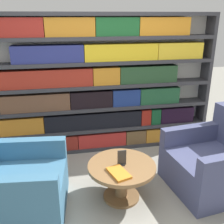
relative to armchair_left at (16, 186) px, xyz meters
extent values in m
plane|color=gray|center=(1.12, -0.05, -0.30)|extent=(14.00, 14.00, 0.00)
cube|color=silver|center=(1.12, 1.36, 0.68)|extent=(3.20, 0.05, 1.97)
cube|color=#333338|center=(2.70, 1.24, 0.68)|extent=(0.05, 0.30, 1.97)
cube|color=#333338|center=(1.12, 1.24, -0.28)|extent=(3.10, 0.30, 0.05)
cube|color=#333338|center=(1.12, 1.24, 0.03)|extent=(3.10, 0.30, 0.05)
cube|color=#333338|center=(1.12, 1.24, 0.36)|extent=(3.10, 0.30, 0.05)
cube|color=#333338|center=(1.12, 1.24, 0.68)|extent=(3.10, 0.30, 0.05)
cube|color=#333338|center=(1.12, 1.24, 1.01)|extent=(3.10, 0.30, 0.05)
cube|color=#333338|center=(1.12, 1.24, 1.34)|extent=(3.10, 0.30, 0.05)
cube|color=#333338|center=(1.12, 1.24, 1.65)|extent=(3.10, 0.30, 0.05)
cube|color=#28532F|center=(-0.08, 1.21, -0.14)|extent=(0.40, 0.20, 0.22)
cube|color=maroon|center=(0.42, 1.21, -0.14)|extent=(0.58, 0.20, 0.22)
cube|color=red|center=(1.08, 1.21, -0.14)|extent=(0.72, 0.20, 0.22)
cube|color=brown|center=(1.60, 1.21, -0.14)|extent=(0.31, 0.20, 0.22)
cube|color=#C77E27|center=(2.20, 1.21, -0.14)|extent=(0.88, 0.20, 0.22)
cube|color=orange|center=(-0.05, 1.21, 0.17)|extent=(0.60, 0.20, 0.24)
cube|color=black|center=(0.96, 1.21, 0.17)|extent=(1.42, 0.20, 0.24)
cube|color=maroon|center=(1.75, 1.21, 0.17)|extent=(0.15, 0.20, 0.24)
cube|color=#154C2A|center=(1.90, 1.21, 0.17)|extent=(0.15, 0.20, 0.24)
cube|color=black|center=(2.25, 1.21, 0.17)|extent=(0.53, 0.20, 0.24)
cube|color=brown|center=(0.16, 1.21, 0.50)|extent=(0.93, 0.20, 0.24)
cube|color=black|center=(0.93, 1.21, 0.50)|extent=(0.59, 0.20, 0.24)
cube|color=navy|center=(1.44, 1.21, 0.50)|extent=(0.40, 0.20, 0.24)
cube|color=#215332|center=(1.95, 1.21, 0.50)|extent=(0.60, 0.20, 0.24)
cube|color=#A02A1D|center=(0.31, 1.21, 0.83)|extent=(1.30, 0.20, 0.24)
cube|color=orange|center=(1.15, 1.21, 0.83)|extent=(0.37, 0.20, 0.24)
cube|color=#264729|center=(1.76, 1.21, 0.83)|extent=(0.84, 0.20, 0.24)
cube|color=navy|center=(0.38, 1.21, 1.15)|extent=(0.93, 0.20, 0.23)
cube|color=yellow|center=(1.36, 1.21, 1.15)|extent=(1.02, 0.20, 0.23)
cube|color=gold|center=(2.21, 1.21, 1.15)|extent=(0.67, 0.20, 0.23)
cube|color=maroon|center=(0.06, 1.21, 1.49)|extent=(0.59, 0.20, 0.24)
cube|color=orange|center=(0.68, 1.21, 1.49)|extent=(0.64, 0.20, 0.24)
cube|color=#1C5B2B|center=(1.30, 1.21, 1.49)|extent=(0.58, 0.20, 0.24)
cube|color=orange|center=(1.96, 1.21, 1.49)|extent=(0.72, 0.20, 0.24)
cube|color=#386684|center=(0.04, 0.00, -0.09)|extent=(0.98, 0.95, 0.42)
cube|color=#386684|center=(0.07, -0.38, 0.23)|extent=(0.76, 0.20, 0.22)
cube|color=#386684|center=(0.15, 0.36, 0.23)|extent=(0.76, 0.20, 0.22)
cube|color=#42476B|center=(2.17, 0.00, -0.09)|extent=(0.99, 0.96, 0.42)
cube|color=#42476B|center=(2.05, 0.35, 0.23)|extent=(0.76, 0.21, 0.22)
cylinder|color=brown|center=(1.11, 0.00, -0.11)|extent=(0.13, 0.13, 0.38)
cylinder|color=brown|center=(1.11, 0.00, -0.29)|extent=(0.41, 0.41, 0.03)
cylinder|color=brown|center=(1.11, 0.00, 0.10)|extent=(0.74, 0.74, 0.04)
cube|color=black|center=(1.11, 0.00, 0.12)|extent=(0.06, 0.06, 0.01)
cube|color=#2D2D2D|center=(1.11, 0.00, 0.21)|extent=(0.09, 0.01, 0.17)
cube|color=orange|center=(1.04, -0.17, 0.13)|extent=(0.23, 0.30, 0.03)
camera|label=1|loc=(0.53, -2.38, 1.63)|focal=42.00mm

